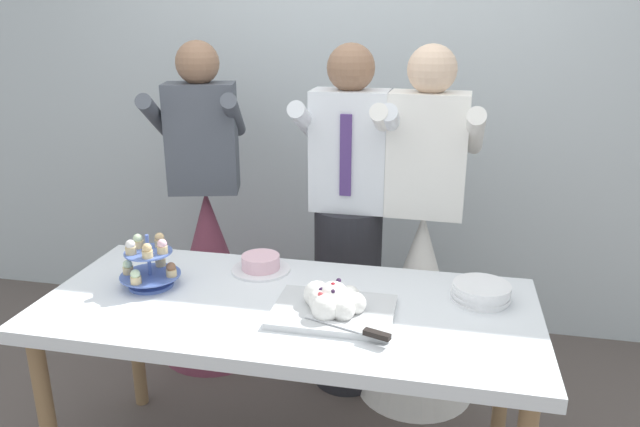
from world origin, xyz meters
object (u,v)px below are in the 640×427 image
dessert_table (287,321)px  plate_stack (481,292)px  cupcake_stand (149,265)px  person_groom (348,243)px  round_cake (261,264)px  main_cake_tray (333,304)px  person_guest (209,252)px  person_bride (420,282)px

dessert_table → plate_stack: 0.72m
cupcake_stand → person_groom: 0.96m
round_cake → person_groom: (0.29, 0.46, -0.06)m
plate_stack → cupcake_stand: bearing=-173.7°
cupcake_stand → person_groom: person_groom is taller
cupcake_stand → main_cake_tray: (0.73, -0.09, -0.05)m
person_guest → round_cake: bearing=-51.0°
main_cake_tray → plate_stack: 0.56m
dessert_table → round_cake: size_ratio=7.50×
main_cake_tray → person_guest: 1.25m
dessert_table → person_guest: size_ratio=1.08×
person_bride → person_guest: bearing=172.8°
plate_stack → person_groom: bearing=136.6°
main_cake_tray → person_bride: person_bride is taller
cupcake_stand → plate_stack: cupcake_stand is taller
main_cake_tray → person_bride: 0.85m
plate_stack → round_cake: (-0.87, 0.09, -0.00)m
person_bride → person_guest: same height
dessert_table → person_bride: person_bride is taller
round_cake → person_guest: 0.79m
dessert_table → cupcake_stand: bearing=177.0°
person_groom → round_cake: bearing=-121.9°
dessert_table → plate_stack: plate_stack is taller
dessert_table → plate_stack: size_ratio=8.31×
plate_stack → person_bride: person_bride is taller
main_cake_tray → round_cake: size_ratio=1.79×
dessert_table → round_cake: round_cake is taller
round_cake → person_groom: 0.54m
main_cake_tray → person_bride: bearing=70.5°
cupcake_stand → round_cake: 0.44m
main_cake_tray → person_groom: 0.78m
cupcake_stand → round_cake: bearing=31.7°
round_cake → person_groom: person_groom is taller
main_cake_tray → plate_stack: bearing=24.0°
person_groom → person_guest: same height
person_bride → main_cake_tray: bearing=-109.5°
round_cake → person_guest: bearing=129.0°
dessert_table → person_bride: (0.45, 0.71, -0.12)m
person_groom → person_bride: 0.38m
round_cake → cupcake_stand: bearing=-148.3°
main_cake_tray → round_cake: bearing=138.6°
main_cake_tray → plate_stack: (0.51, 0.23, -0.01)m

